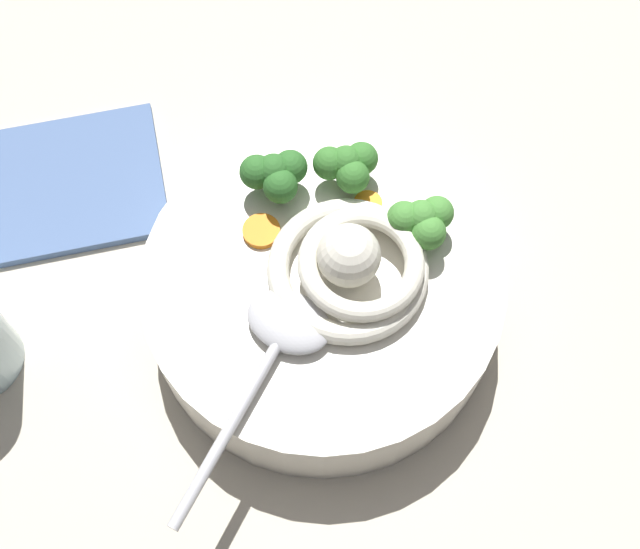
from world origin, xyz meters
The scene contains 10 objects.
table_slab centered at (0.00, 0.00, 1.44)cm, with size 134.75×134.75×2.88cm, color #BCB29E.
soup_bowl centered at (-0.22, 2.85, 6.33)cm, with size 26.01×26.01×6.67cm.
noodle_pile centered at (1.78, 2.00, 11.12)cm, with size 12.48×12.24×5.02cm.
soup_spoon centered at (-4.74, -1.00, 10.35)cm, with size 15.29×13.75×1.60cm.
broccoli_floret_left centered at (4.52, 9.13, 11.93)cm, with size 4.80×4.13×3.79cm.
broccoli_floret_right centered at (7.53, 2.91, 11.92)cm, with size 4.78×4.11×3.78cm.
broccoli_floret_center centered at (-0.58, 10.37, 12.00)cm, with size 4.93×4.24×3.90cm.
carrot_slice_extra_a centered at (-2.84, 7.61, 9.80)cm, with size 2.75×2.75×0.50cm, color orange.
carrot_slice_extra_b centered at (5.20, 6.74, 9.81)cm, with size 2.11×2.11×0.51cm, color orange.
folded_napkin centered at (-14.66, 21.66, 3.28)cm, with size 14.27×13.27×0.80cm, color #4C6693.
Camera 1 is at (-9.76, -20.11, 59.60)cm, focal length 44.46 mm.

